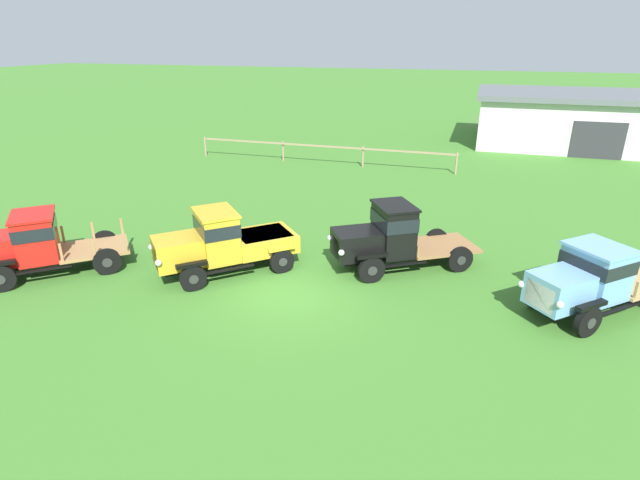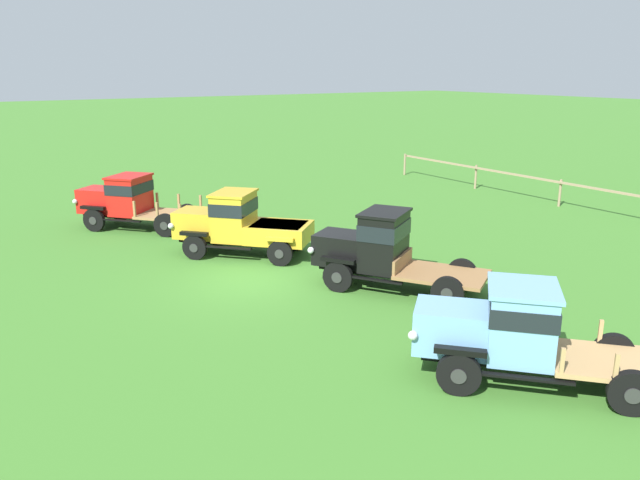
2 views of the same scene
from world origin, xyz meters
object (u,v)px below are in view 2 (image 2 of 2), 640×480
at_px(vintage_truck_second_in_line, 239,223).
at_px(vintage_truck_midrow_center, 379,248).
at_px(vintage_truck_foreground_near, 126,200).
at_px(vintage_truck_far_side, 510,330).

relative_size(vintage_truck_second_in_line, vintage_truck_midrow_center, 0.88).
height_order(vintage_truck_foreground_near, vintage_truck_second_in_line, vintage_truck_second_in_line).
relative_size(vintage_truck_midrow_center, vintage_truck_far_side, 1.11).
distance_m(vintage_truck_foreground_near, vintage_truck_midrow_center, 11.97).
relative_size(vintage_truck_foreground_near, vintage_truck_second_in_line, 1.05).
relative_size(vintage_truck_foreground_near, vintage_truck_far_side, 1.03).
xyz_separation_m(vintage_truck_foreground_near, vintage_truck_midrow_center, (11.23, 4.14, 0.03)).
bearing_deg(vintage_truck_foreground_near, vintage_truck_second_in_line, 20.02).
distance_m(vintage_truck_second_in_line, vintage_truck_midrow_center, 5.63).
bearing_deg(vintage_truck_far_side, vintage_truck_foreground_near, -170.71).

